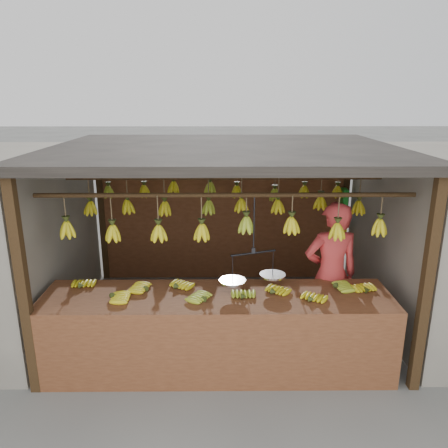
{
  "coord_description": "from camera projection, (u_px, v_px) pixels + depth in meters",
  "views": [
    {
      "loc": [
        -0.05,
        -5.47,
        3.0
      ],
      "look_at": [
        0.0,
        0.3,
        1.3
      ],
      "focal_mm": 35.0,
      "sensor_mm": 36.0,
      "label": 1
    }
  ],
  "objects": [
    {
      "name": "ground",
      "position": [
        224.0,
        319.0,
        6.09
      ],
      "size": [
        80.0,
        80.0,
        0.0
      ],
      "primitive_type": "plane",
      "color": "#5B5B57"
    },
    {
      "name": "stall",
      "position": [
        224.0,
        175.0,
        5.85
      ],
      "size": [
        4.3,
        3.3,
        2.4
      ],
      "color": "black",
      "rests_on": "ground"
    },
    {
      "name": "counter",
      "position": [
        217.0,
        316.0,
        4.71
      ],
      "size": [
        3.84,
        0.87,
        0.96
      ],
      "color": "brown",
      "rests_on": "ground"
    },
    {
      "name": "hanging_bananas",
      "position": [
        224.0,
        207.0,
        5.63
      ],
      "size": [
        3.63,
        2.25,
        0.4
      ],
      "color": "gold",
      "rests_on": "ground"
    },
    {
      "name": "balance_scale",
      "position": [
        253.0,
        274.0,
        4.82
      ],
      "size": [
        0.74,
        0.44,
        0.96
      ],
      "color": "black",
      "rests_on": "ground"
    },
    {
      "name": "vendor",
      "position": [
        331.0,
        275.0,
        5.27
      ],
      "size": [
        0.71,
        0.51,
        1.83
      ],
      "primitive_type": "imported",
      "rotation": [
        0.0,
        0.0,
        3.25
      ],
      "color": "#BF3333",
      "rests_on": "ground"
    },
    {
      "name": "bag_bundles",
      "position": [
        342.0,
        224.0,
        7.13
      ],
      "size": [
        0.08,
        0.26,
        1.23
      ],
      "color": "#199926",
      "rests_on": "ground"
    }
  ]
}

